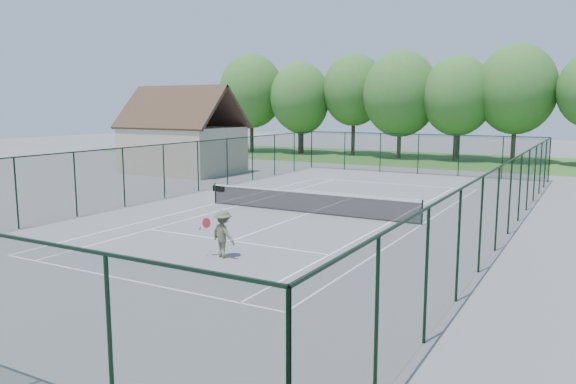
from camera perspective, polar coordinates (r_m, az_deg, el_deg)
name	(u,v)px	position (r m, az deg, el deg)	size (l,w,h in m)	color
ground	(308,213)	(26.90, 2.09, -2.17)	(140.00, 140.00, 0.00)	slate
grass_far	(455,161)	(55.07, 16.56, 3.08)	(80.00, 16.00, 0.01)	#3B6F28
court_lines	(308,213)	(26.90, 2.09, -2.16)	(11.05, 23.85, 0.01)	white
tennis_net	(308,201)	(26.80, 2.10, -0.96)	(11.08, 0.08, 1.10)	black
fence_enclosure	(309,181)	(26.65, 2.11, 1.12)	(18.05, 36.05, 3.02)	#15331C
utility_building	(182,132)	(43.75, -10.69, 6.01)	(8.60, 6.27, 6.63)	beige
tree_line_far	(457,96)	(54.85, 16.84, 9.31)	(39.40, 6.40, 9.70)	#3B2A20
sports_bag_a	(217,188)	(34.24, -7.25, 0.41)	(0.43, 0.26, 0.34)	black
sports_bag_b	(221,189)	(33.86, -6.83, 0.28)	(0.38, 0.23, 0.30)	black
tennis_player	(223,234)	(19.10, -6.59, -4.25)	(2.08, 0.95, 1.63)	#5D6143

